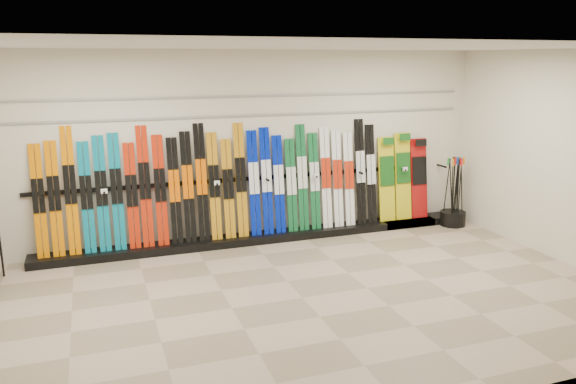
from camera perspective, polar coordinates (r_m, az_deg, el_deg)
name	(u,v)px	position (r m, az deg, el deg)	size (l,w,h in m)	color
floor	(302,298)	(7.02, 1.46, -10.69)	(8.00, 8.00, 0.00)	#85745C
back_wall	(246,147)	(8.89, -4.27, 4.55)	(8.00, 8.00, 0.00)	beige
right_wall	(570,159)	(8.79, 26.70, 3.05)	(5.00, 5.00, 0.00)	beige
ceiling	(304,46)	(6.41, 1.63, 14.61)	(8.00, 8.00, 0.00)	silver
ski_rack_base	(265,237)	(9.08, -2.37, -4.59)	(8.00, 0.40, 0.12)	black
skis	(220,186)	(8.75, -6.88, 0.65)	(5.37, 0.29, 1.83)	orange
snowboards	(403,178)	(9.96, 11.60, 1.41)	(0.94, 0.23, 1.50)	gold
pole_bin	(453,218)	(10.30, 16.38, -2.58)	(0.44, 0.44, 0.25)	black
ski_poles	(455,191)	(10.21, 16.62, 0.09)	(0.39, 0.35, 1.18)	black
slatwall_rail_0	(246,116)	(8.81, -4.29, 7.74)	(7.60, 0.02, 0.03)	gray
slatwall_rail_1	(246,96)	(8.78, -4.33, 9.69)	(7.60, 0.02, 0.03)	gray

